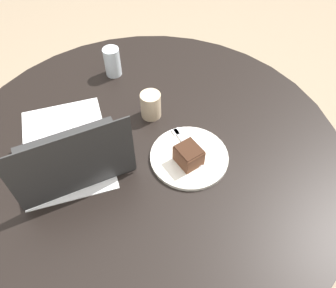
% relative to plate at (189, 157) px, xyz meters
% --- Properties ---
extents(ground_plane, '(12.00, 12.00, 0.00)m').
position_rel_plate_xyz_m(ground_plane, '(-0.13, -0.05, -0.74)').
color(ground_plane, gray).
extents(dining_table, '(1.27, 1.27, 0.74)m').
position_rel_plate_xyz_m(dining_table, '(-0.13, -0.05, -0.12)').
color(dining_table, black).
rests_on(dining_table, ground_plane).
extents(paper_document, '(0.49, 0.45, 0.00)m').
position_rel_plate_xyz_m(paper_document, '(-0.34, -0.21, -0.00)').
color(paper_document, white).
rests_on(paper_document, dining_table).
extents(plate, '(0.25, 0.25, 0.01)m').
position_rel_plate_xyz_m(plate, '(0.00, 0.00, 0.00)').
color(plate, silver).
rests_on(plate, dining_table).
extents(cake_slice, '(0.09, 0.09, 0.06)m').
position_rel_plate_xyz_m(cake_slice, '(0.01, -0.02, 0.04)').
color(cake_slice, brown).
rests_on(cake_slice, plate).
extents(fork, '(0.16, 0.09, 0.00)m').
position_rel_plate_xyz_m(fork, '(-0.04, 0.03, 0.01)').
color(fork, silver).
rests_on(fork, plate).
extents(coffee_glass, '(0.07, 0.07, 0.09)m').
position_rel_plate_xyz_m(coffee_glass, '(-0.22, 0.07, 0.04)').
color(coffee_glass, '#C6AD89').
rests_on(coffee_glass, dining_table).
extents(water_glass, '(0.06, 0.06, 0.11)m').
position_rel_plate_xyz_m(water_glass, '(-0.48, 0.15, 0.05)').
color(water_glass, silver).
rests_on(water_glass, dining_table).
extents(laptop, '(0.36, 0.40, 0.24)m').
position_rel_plate_xyz_m(laptop, '(-0.25, -0.25, 0.04)').
color(laptop, '#2D2D2D').
rests_on(laptop, dining_table).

